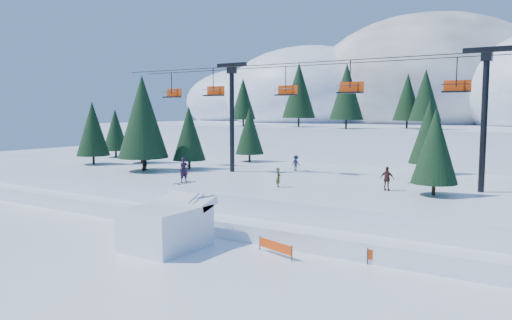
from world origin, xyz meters
The scene contains 10 objects.
ground centered at (0.00, 0.00, 0.00)m, with size 160.00×160.00×0.00m, color white.
mid_shelf centered at (0.00, 18.00, 1.25)m, with size 70.00×22.00×2.50m, color white.
berm centered at (0.00, 8.00, 0.55)m, with size 70.00×6.00×1.10m, color white.
mountain_ridge centered at (-5.10, 73.39, 9.64)m, with size 119.00×60.44×26.46m.
jump_kicker centered at (-2.04, 1.50, 1.37)m, with size 3.76×5.12×5.42m.
chairlift centered at (1.44, 18.05, 9.32)m, with size 46.00×3.21×10.28m.
conifer_stand centered at (5.36, 18.40, 6.99)m, with size 61.63×17.09×9.22m.
distant_skiers centered at (-1.27, 17.70, 3.35)m, with size 33.55×11.62×1.83m.
banner_near centered at (4.33, 3.62, 0.54)m, with size 2.72×0.93×0.90m.
banner_far centered at (10.70, 5.40, 0.54)m, with size 2.69×1.02×0.90m.
Camera 1 is at (18.63, -20.59, 8.36)m, focal length 35.00 mm.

